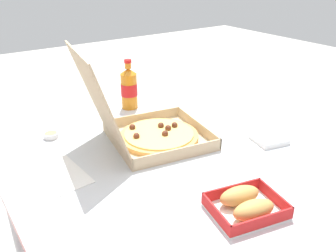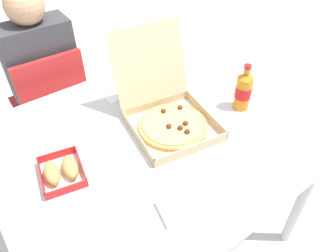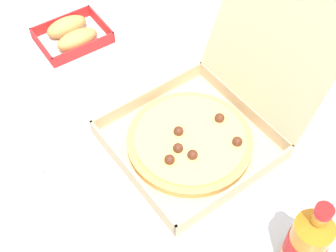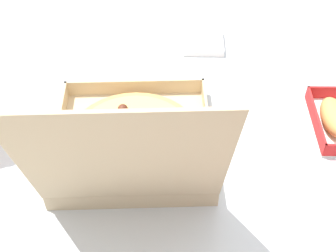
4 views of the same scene
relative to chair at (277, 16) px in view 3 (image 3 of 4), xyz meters
The scene contains 8 objects.
ground_plane 0.93m from the chair, 79.22° to the right, with size 10.00×10.00×0.00m, color beige.
dining_table 0.82m from the chair, 79.22° to the right, with size 1.23×1.10×0.70m.
chair is the anchor object (origin of this frame).
pizza_box_open 0.86m from the chair, 70.13° to the right, with size 0.41×0.49×0.37m.
bread_side_box 0.83m from the chair, 105.83° to the right, with size 0.19×0.22×0.06m.
cola_bottle 1.11m from the chair, 54.85° to the right, with size 0.07×0.07×0.22m.
paper_menu 0.52m from the chair, 58.93° to the right, with size 0.21×0.15×0.00m, color white.
napkin_pile 1.16m from the chair, 88.76° to the right, with size 0.11×0.11×0.02m, color white.
Camera 3 is at (0.53, -0.52, 1.59)m, focal length 49.58 mm.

